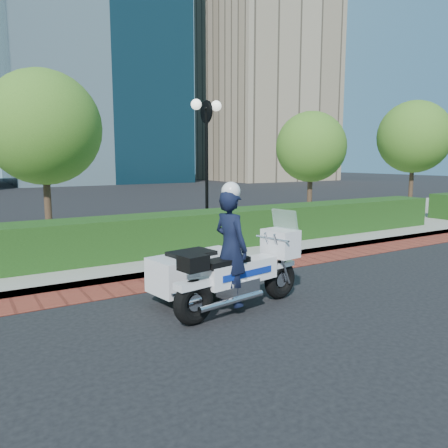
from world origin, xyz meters
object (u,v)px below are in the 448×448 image
tree_c (311,147)px  police_motorcycle (221,264)px  lamppost (207,146)px  tree_b (43,128)px  tree_d (414,137)px

tree_c → police_motorcycle: (-8.38, -6.92, -2.29)m
lamppost → tree_c: tree_c is taller
tree_c → police_motorcycle: 11.11m
tree_b → tree_d: tree_d is taller
tree_c → tree_b: bearing=180.0°
lamppost → tree_b: bearing=163.9°
tree_b → tree_d: size_ratio=0.95×
tree_b → tree_d: bearing=0.0°
tree_b → tree_c: 10.01m
lamppost → tree_d: tree_d is taller
tree_c → police_motorcycle: bearing=-140.4°
lamppost → tree_c: size_ratio=0.98×
tree_d → police_motorcycle: tree_d is taller
tree_d → police_motorcycle: 16.65m
tree_d → tree_b: bearing=180.0°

